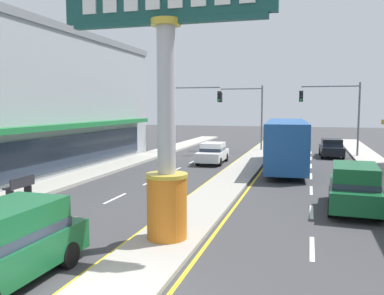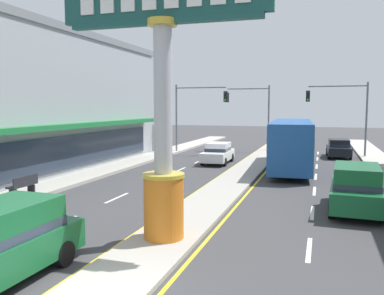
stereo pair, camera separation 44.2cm
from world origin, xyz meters
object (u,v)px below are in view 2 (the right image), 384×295
Objects in this scene: traffic_light_left_side at (195,106)px; sedan_mid_left_lane at (339,148)px; traffic_light_right_side at (344,106)px; bus_far_right_lane at (291,142)px; traffic_light_median_far at (253,107)px; district_sign at (163,112)px; storefront_left at (12,102)px; suv_far_left_oncoming at (356,188)px; sedan_near_left_lane at (218,153)px; street_bench at (23,185)px.

traffic_light_left_side reaches higher than sedan_mid_left_lane.
bus_far_right_lane is at bearing -114.71° from traffic_light_right_side.
traffic_light_median_far reaches higher than bus_far_right_lane.
district_sign is 24.26m from traffic_light_left_side.
storefront_left is (-14.80, 10.45, 0.47)m from district_sign.
suv_far_left_oncoming is at bearing -90.02° from sedan_mid_left_lane.
district_sign is 0.70× the size of bus_far_right_lane.
traffic_light_median_far is 1.43× the size of sedan_near_left_lane.
district_sign reaches higher than sedan_mid_left_lane.
traffic_light_median_far is 22.84m from suv_far_left_oncoming.
street_bench is (-11.10, -12.76, -1.22)m from bus_far_right_lane.
district_sign is at bearing -103.97° from sedan_mid_left_lane.
traffic_light_median_far reaches higher than suv_far_left_oncoming.
district_sign reaches higher than traffic_light_right_side.
sedan_mid_left_lane is (20.81, 13.71, -3.75)m from storefront_left.
district_sign is 25.03m from traffic_light_right_side.
district_sign is 18.12m from storefront_left.
suv_far_left_oncoming is at bearing -72.81° from bus_far_right_lane.
bus_far_right_lane is 7.08× the size of street_bench.
storefront_left is at bearing -123.23° from traffic_light_left_side.
traffic_light_right_side is at bearing 65.29° from bus_far_right_lane.
suv_far_left_oncoming is (7.67, -21.28, -3.21)m from traffic_light_median_far.
sedan_near_left_lane is at bearing -144.33° from traffic_light_right_side.
street_bench is at bearing -106.06° from traffic_light_median_far.
traffic_light_left_side is at bearing 142.14° from bus_far_right_lane.
traffic_light_right_side reaches higher than sedan_mid_left_lane.
sedan_near_left_lane is (-2.71, 17.76, -3.28)m from district_sign.
traffic_light_left_side is 1.43× the size of sedan_near_left_lane.
sedan_mid_left_lane is 25.06m from street_bench.
traffic_light_right_side is 3.47m from sedan_mid_left_lane.
street_bench is (6.40, -6.79, -3.89)m from storefront_left.
traffic_light_median_far is at bearing 51.64° from storefront_left.
bus_far_right_lane is 2.61× the size of sedan_near_left_lane.
storefront_left reaches higher than traffic_light_median_far.
traffic_light_left_side is 1.42× the size of sedan_mid_left_lane.
sedan_near_left_lane is 14.82m from suv_far_left_oncoming.
district_sign is at bearing -86.49° from traffic_light_median_far.
sedan_near_left_lane is at bearing 31.15° from storefront_left.
traffic_light_left_side is 11.65m from bus_far_right_lane.
district_sign is 8.88m from suv_far_left_oncoming.
district_sign is 4.98× the size of street_bench.
sedan_mid_left_lane is at bearing 36.29° from sedan_near_left_lane.
sedan_mid_left_lane is (12.31, 0.73, -3.46)m from traffic_light_left_side.
storefront_left is 15.52m from traffic_light_left_side.
traffic_light_left_side is 1.00× the size of traffic_light_right_side.
district_sign is 1.29× the size of traffic_light_left_side.
storefront_left is at bearing -161.16° from bus_far_right_lane.
district_sign is 1.29× the size of traffic_light_right_side.
traffic_light_right_side is (12.59, 0.79, 0.00)m from traffic_light_left_side.
sedan_near_left_lane is at bearing 98.68° from district_sign.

